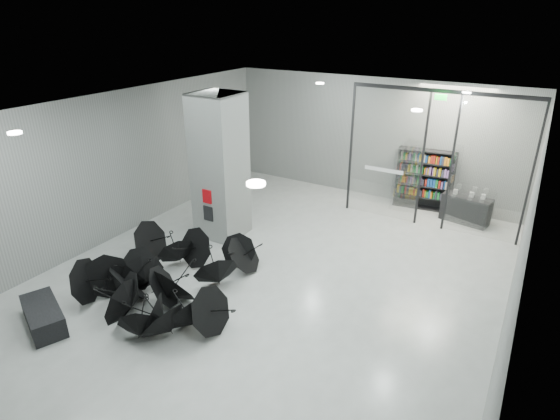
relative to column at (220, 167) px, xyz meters
The scene contains 10 objects.
room 3.31m from the column, 38.66° to the right, with size 14.00×14.02×4.01m.
column is the anchor object (origin of this frame).
fire_cabinet 0.90m from the column, 90.00° to the right, with size 0.28×0.04×0.38m, color #A50A07.
info_panel 1.31m from the column, 90.00° to the right, with size 0.30×0.03×0.42m, color black.
exit_sign 6.18m from the column, 33.96° to the left, with size 0.30×0.06×0.15m, color #0CE533.
glass_partition 6.02m from the column, 35.58° to the left, with size 5.06×0.08×4.00m.
bench 5.57m from the column, 96.43° to the right, with size 1.41×0.61×0.45m, color black.
bookshelf 6.59m from the column, 46.84° to the left, with size 1.77×0.35×1.95m, color black, non-canonical shape.
shop_counter 7.47m from the column, 36.35° to the left, with size 1.39×0.55×0.83m, color black.
umbrella_cluster 3.78m from the column, 75.78° to the right, with size 4.31×4.59×1.32m.
Camera 1 is at (4.89, -7.34, 5.90)m, focal length 29.09 mm.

